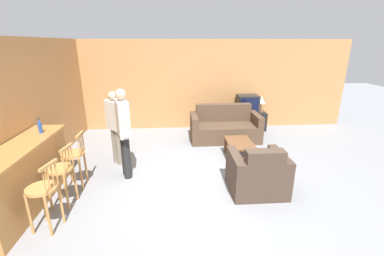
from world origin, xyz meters
TOP-DOWN VIEW (x-y plane):
  - ground_plane at (0.00, 0.00)m, footprint 24.00×24.00m
  - wall_back at (0.00, 3.57)m, footprint 9.40×0.08m
  - wall_left at (-3.21, 1.29)m, footprint 0.08×8.57m
  - bar_counter at (-2.88, -0.34)m, footprint 0.55×2.18m
  - bar_chair_near at (-2.32, -0.89)m, footprint 0.47×0.47m
  - bar_chair_mid at (-2.32, -0.32)m, footprint 0.45×0.45m
  - bar_chair_far at (-2.32, 0.25)m, footprint 0.40×0.40m
  - couch_far at (0.80, 2.43)m, footprint 1.82×0.89m
  - armchair_near at (0.88, -0.16)m, footprint 0.94×0.84m
  - coffee_table at (0.89, 1.14)m, footprint 0.55×0.88m
  - tv_unit at (1.62, 3.23)m, footprint 1.10×0.53m
  - tv at (1.62, 3.23)m, footprint 0.60×0.46m
  - bottle at (-2.82, 0.28)m, footprint 0.06×0.06m
  - table_lamp at (2.03, 3.23)m, footprint 0.23×0.23m
  - person_by_window at (-1.78, 1.16)m, footprint 0.41×0.42m
  - person_by_counter at (-1.49, 0.57)m, footprint 0.34×0.59m

SIDE VIEW (x-z plane):
  - ground_plane at x=0.00m, z-range 0.00..0.00m
  - tv_unit at x=1.62m, z-range 0.00..0.54m
  - couch_far at x=0.80m, z-range -0.13..0.79m
  - armchair_near at x=0.88m, z-range -0.12..0.78m
  - coffee_table at x=0.89m, z-range 0.14..0.56m
  - bar_counter at x=-2.88m, z-range 0.00..1.03m
  - bar_chair_near at x=-2.32m, z-range 0.05..1.07m
  - bar_chair_mid at x=-2.32m, z-range 0.05..1.07m
  - bar_chair_far at x=-2.32m, z-range 0.05..1.07m
  - tv at x=1.62m, z-range 0.54..1.04m
  - table_lamp at x=2.03m, z-range 0.65..1.13m
  - person_by_window at x=-1.78m, z-range 0.10..1.67m
  - person_by_counter at x=-1.49m, z-range 0.11..1.83m
  - bottle at x=-2.82m, z-range 1.02..1.28m
  - wall_back at x=0.00m, z-range 0.00..2.60m
  - wall_left at x=-3.21m, z-range 0.00..2.60m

